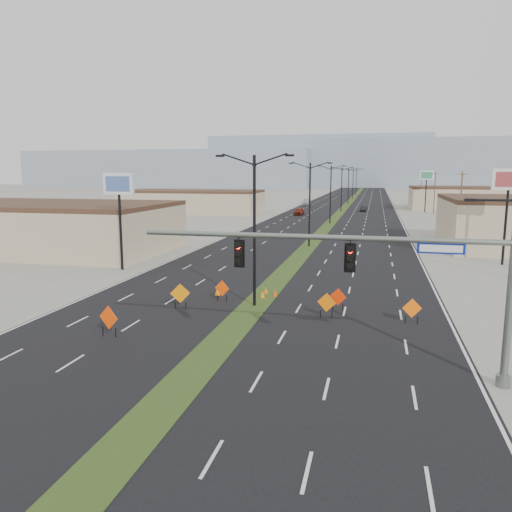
% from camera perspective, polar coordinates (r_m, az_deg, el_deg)
% --- Properties ---
extents(ground, '(600.00, 600.00, 0.00)m').
position_cam_1_polar(ground, '(22.91, -7.48, -13.39)').
color(ground, gray).
rests_on(ground, ground).
extents(road_surface, '(25.00, 400.00, 0.02)m').
position_cam_1_polar(road_surface, '(120.24, 9.81, 5.18)').
color(road_surface, black).
rests_on(road_surface, ground).
extents(median_strip, '(2.00, 400.00, 0.04)m').
position_cam_1_polar(median_strip, '(120.24, 9.81, 5.18)').
color(median_strip, '#294117').
rests_on(median_strip, ground).
extents(building_sw_near, '(40.00, 16.00, 5.00)m').
position_cam_1_polar(building_sw_near, '(65.80, -27.11, 2.93)').
color(building_sw_near, '#C3AE8B').
rests_on(building_sw_near, ground).
extents(building_sw_far, '(30.00, 14.00, 4.50)m').
position_cam_1_polar(building_sw_far, '(112.13, -7.32, 6.08)').
color(building_sw_far, '#C3AE8B').
rests_on(building_sw_far, ground).
extents(building_se_far, '(44.00, 16.00, 5.00)m').
position_cam_1_polar(building_se_far, '(133.31, 26.75, 5.79)').
color(building_se_far, '#C3AE8B').
rests_on(building_se_far, ground).
extents(mesa_west, '(180.00, 50.00, 22.00)m').
position_cam_1_polar(mesa_west, '(325.74, -9.74, 9.80)').
color(mesa_west, '#8492A4').
rests_on(mesa_west, ground).
extents(mesa_center, '(220.00, 50.00, 28.00)m').
position_cam_1_polar(mesa_center, '(321.33, 19.55, 9.93)').
color(mesa_center, '#8492A4').
rests_on(mesa_center, ground).
extents(mesa_backdrop, '(140.00, 50.00, 32.00)m').
position_cam_1_polar(mesa_backdrop, '(341.82, 7.27, 10.68)').
color(mesa_backdrop, '#8492A4').
rests_on(mesa_backdrop, ground).
extents(signal_mast, '(16.30, 0.60, 8.00)m').
position_cam_1_polar(signal_mast, '(22.06, 15.47, -1.53)').
color(signal_mast, slate).
rests_on(signal_mast, ground).
extents(streetlight_0, '(5.15, 0.24, 10.02)m').
position_cam_1_polar(streetlight_0, '(32.77, -0.19, 3.46)').
color(streetlight_0, black).
rests_on(streetlight_0, ground).
extents(streetlight_1, '(5.15, 0.24, 10.02)m').
position_cam_1_polar(streetlight_1, '(60.25, 6.15, 6.19)').
color(streetlight_1, black).
rests_on(streetlight_1, ground).
extents(streetlight_2, '(5.15, 0.24, 10.02)m').
position_cam_1_polar(streetlight_2, '(88.07, 8.52, 7.19)').
color(streetlight_2, black).
rests_on(streetlight_2, ground).
extents(streetlight_3, '(5.15, 0.24, 10.02)m').
position_cam_1_polar(streetlight_3, '(115.97, 9.76, 7.70)').
color(streetlight_3, black).
rests_on(streetlight_3, ground).
extents(streetlight_4, '(5.15, 0.24, 10.02)m').
position_cam_1_polar(streetlight_4, '(143.91, 10.51, 8.02)').
color(streetlight_4, black).
rests_on(streetlight_4, ground).
extents(streetlight_5, '(5.15, 0.24, 10.02)m').
position_cam_1_polar(streetlight_5, '(171.87, 11.02, 8.23)').
color(streetlight_5, black).
rests_on(streetlight_5, ground).
extents(streetlight_6, '(5.15, 0.24, 10.02)m').
position_cam_1_polar(streetlight_6, '(199.84, 11.39, 8.38)').
color(streetlight_6, black).
rests_on(streetlight_6, ground).
extents(utility_pole_1, '(1.60, 0.20, 9.00)m').
position_cam_1_polar(utility_pole_1, '(80.71, 22.35, 5.85)').
color(utility_pole_1, '#4C3823').
rests_on(utility_pole_1, ground).
extents(utility_pole_2, '(1.60, 0.20, 9.00)m').
position_cam_1_polar(utility_pole_2, '(115.39, 19.74, 6.91)').
color(utility_pole_2, '#4C3823').
rests_on(utility_pole_2, ground).
extents(utility_pole_3, '(1.60, 0.20, 9.00)m').
position_cam_1_polar(utility_pole_3, '(150.22, 18.33, 7.47)').
color(utility_pole_3, '#4C3823').
rests_on(utility_pole_3, ground).
extents(car_left, '(1.89, 4.39, 1.48)m').
position_cam_1_polar(car_left, '(105.59, 4.96, 5.09)').
color(car_left, maroon).
rests_on(car_left, ground).
extents(car_mid, '(1.76, 4.04, 1.29)m').
position_cam_1_polar(car_mid, '(117.84, 12.21, 5.33)').
color(car_mid, black).
rests_on(car_mid, ground).
extents(car_far, '(2.79, 5.80, 1.63)m').
position_cam_1_polar(car_far, '(136.75, 5.76, 6.12)').
color(car_far, '#AAB0B4').
rests_on(car_far, ground).
extents(construction_sign_0, '(1.28, 0.39, 1.76)m').
position_cam_1_polar(construction_sign_0, '(28.46, -16.49, -6.88)').
color(construction_sign_0, '#E83E04').
rests_on(construction_sign_0, ground).
extents(construction_sign_1, '(1.22, 0.50, 1.72)m').
position_cam_1_polar(construction_sign_1, '(33.11, -8.66, -4.34)').
color(construction_sign_1, orange).
rests_on(construction_sign_1, ground).
extents(construction_sign_2, '(1.10, 0.33, 1.51)m').
position_cam_1_polar(construction_sign_2, '(34.78, -3.89, -3.80)').
color(construction_sign_2, '#FB4105').
rests_on(construction_sign_2, ground).
extents(construction_sign_3, '(1.09, 0.32, 1.48)m').
position_cam_1_polar(construction_sign_3, '(32.88, 9.35, -4.72)').
color(construction_sign_3, red).
rests_on(construction_sign_3, ground).
extents(construction_sign_4, '(1.17, 0.28, 1.58)m').
position_cam_1_polar(construction_sign_4, '(31.12, 8.07, -5.39)').
color(construction_sign_4, orange).
rests_on(construction_sign_4, ground).
extents(construction_sign_5, '(1.15, 0.27, 1.55)m').
position_cam_1_polar(construction_sign_5, '(31.04, 17.40, -5.82)').
color(construction_sign_5, '#FF5C05').
rests_on(construction_sign_5, ground).
extents(cone_0, '(0.35, 0.35, 0.55)m').
position_cam_1_polar(cone_0, '(36.15, 2.20, -4.26)').
color(cone_0, '#E34004').
rests_on(cone_0, ground).
extents(cone_1, '(0.40, 0.40, 0.58)m').
position_cam_1_polar(cone_1, '(35.71, 0.75, -4.39)').
color(cone_1, orange).
rests_on(cone_1, ground).
extents(cone_2, '(0.38, 0.38, 0.53)m').
position_cam_1_polar(cone_2, '(36.97, 1.14, -3.96)').
color(cone_2, '#ED6504').
rests_on(cone_2, ground).
extents(cone_3, '(0.47, 0.47, 0.66)m').
position_cam_1_polar(cone_3, '(36.58, -4.42, -4.02)').
color(cone_3, orange).
rests_on(cone_3, ground).
extents(pole_sign_west, '(2.89, 0.44, 8.84)m').
position_cam_1_polar(pole_sign_west, '(47.01, -15.40, 7.11)').
color(pole_sign_west, black).
rests_on(pole_sign_west, ground).
extents(pole_sign_east_near, '(3.03, 0.57, 9.24)m').
position_cam_1_polar(pole_sign_east_near, '(53.48, 26.90, 7.06)').
color(pole_sign_east_near, black).
rests_on(pole_sign_east_near, ground).
extents(pole_sign_east_far, '(3.02, 0.50, 9.24)m').
position_cam_1_polar(pole_sign_east_far, '(118.85, 18.92, 8.39)').
color(pole_sign_east_far, black).
rests_on(pole_sign_east_far, ground).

